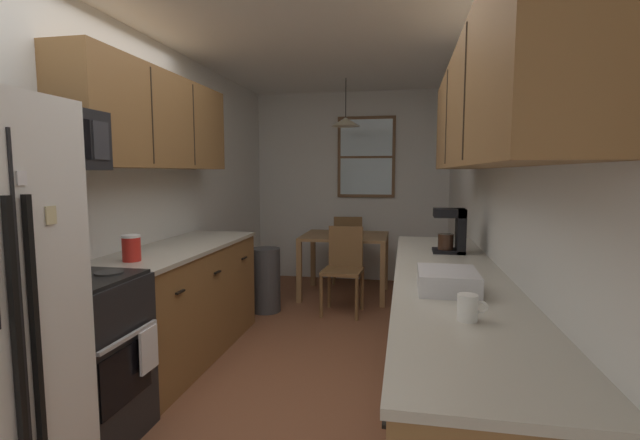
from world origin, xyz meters
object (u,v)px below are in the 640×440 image
Objects in this scene: dining_table at (345,244)px; coffee_maker at (453,230)px; storage_canister at (131,248)px; table_serving_bowl at (342,233)px; microwave_over_range at (40,138)px; stove_range at (73,361)px; trash_bin at (266,280)px; mug_by_coffeemaker at (468,308)px; dining_chair_near at (344,265)px; dish_rack at (447,281)px; dining_chair_far at (348,246)px.

dining_table is 3.14× the size of coffee_maker.
storage_canister is at bearing -111.42° from dining_table.
microwave_over_range is at bearing -109.47° from table_serving_bowl.
microwave_over_range reaches higher than storage_canister.
trash_bin is at bearing 83.17° from stove_range.
stove_range is 9.53× the size of mug_by_coffeemaker.
trash_bin is 3.25m from mug_by_coffeemaker.
table_serving_bowl is at bearing 99.83° from dining_chair_near.
dish_rack is (1.94, 0.19, 0.48)m from stove_range.
stove_range is 2.82m from dining_chair_near.
microwave_over_range is 2.18m from dish_rack.
dining_chair_far is at bearing 103.50° from mug_by_coffeemaker.
dining_table is at bearing 72.21° from stove_range.
dish_rack is at bearing -75.47° from dining_chair_far.
coffee_maker is at bearing -60.69° from table_serving_bowl.
dining_table is 1.10× the size of dining_chair_far.
dining_chair_far is at bearing 91.33° from table_serving_bowl.
microwave_over_range is 4.17m from dining_chair_far.
storage_canister is at bearing 157.45° from mug_by_coffeemaker.
microwave_over_range is at bearing -174.61° from dish_rack.
dish_rack is at bearing -70.89° from dining_chair_near.
dining_chair_near is 1.73m from coffee_maker.
dining_chair_far is 4.13× the size of table_serving_bowl.
trash_bin is at bearing -135.04° from table_serving_bowl.
microwave_over_range is (-0.11, 0.00, 1.17)m from stove_range.
stove_range is 1.22× the size of dining_chair_near.
dining_chair_near reaches higher than dining_table.
table_serving_bowl is at bearing 68.71° from storage_canister.
microwave_over_range reaches higher than dining_table.
microwave_over_range is at bearing -115.15° from dining_chair_near.
table_serving_bowl is at bearing 72.38° from stove_range.
stove_range is 3.24× the size of dish_rack.
coffee_maker is at bearing 83.01° from dish_rack.
storage_canister reaches higher than table_serving_bowl.
stove_range is at bearing -89.44° from storage_canister.
table_serving_bowl is at bearing 107.39° from dish_rack.
dining_chair_far is at bearing 112.74° from coffee_maker.
mug_by_coffeemaker is at bearing -74.85° from dining_table.
storage_canister reaches higher than trash_bin.
dining_chair_near is at bearing -80.17° from table_serving_bowl.
stove_range reaches higher than dining_table.
coffee_maker is at bearing 86.43° from mug_by_coffeemaker.
coffee_maker is at bearing 18.68° from storage_canister.
microwave_over_range reaches higher than table_serving_bowl.
mug_by_coffeemaker is (1.98, -0.82, -0.03)m from storage_canister.
storage_canister is (-1.11, -2.03, 0.49)m from dining_chair_near.
coffee_maker is (1.04, -1.95, 0.44)m from dining_table.
microwave_over_range reaches higher than stove_range.
dining_chair_far is at bearing 73.99° from microwave_over_range.
stove_range is 3.39m from dining_table.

